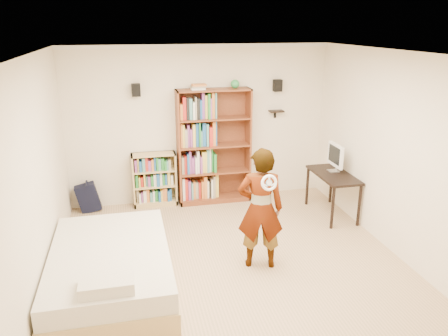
# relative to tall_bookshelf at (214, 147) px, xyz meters

# --- Properties ---
(ground) EXTENTS (4.50, 5.00, 0.01)m
(ground) POSITION_rel_tall_bookshelf_xyz_m (-0.21, -2.32, -0.99)
(ground) COLOR tan
(ground) RESTS_ON ground
(room_shell) EXTENTS (4.52, 5.02, 2.71)m
(room_shell) POSITION_rel_tall_bookshelf_xyz_m (-0.21, -2.32, 0.77)
(room_shell) COLOR #EEE2CC
(room_shell) RESTS_ON ground
(crown_molding) EXTENTS (4.50, 5.00, 0.06)m
(crown_molding) POSITION_rel_tall_bookshelf_xyz_m (-0.21, -2.32, 1.68)
(crown_molding) COLOR silver
(crown_molding) RESTS_ON room_shell
(speaker_left) EXTENTS (0.14, 0.12, 0.20)m
(speaker_left) POSITION_rel_tall_bookshelf_xyz_m (-1.26, 0.08, 1.01)
(speaker_left) COLOR black
(speaker_left) RESTS_ON room_shell
(speaker_right) EXTENTS (0.14, 0.12, 0.20)m
(speaker_right) POSITION_rel_tall_bookshelf_xyz_m (1.14, 0.08, 1.01)
(speaker_right) COLOR black
(speaker_right) RESTS_ON room_shell
(wall_shelf) EXTENTS (0.25, 0.16, 0.02)m
(wall_shelf) POSITION_rel_tall_bookshelf_xyz_m (1.14, 0.09, 0.56)
(wall_shelf) COLOR black
(wall_shelf) RESTS_ON room_shell
(tall_bookshelf) EXTENTS (1.25, 0.37, 1.99)m
(tall_bookshelf) POSITION_rel_tall_bookshelf_xyz_m (0.00, 0.00, 0.00)
(tall_bookshelf) COLOR brown
(tall_bookshelf) RESTS_ON ground
(low_bookshelf) EXTENTS (0.74, 0.28, 0.93)m
(low_bookshelf) POSITION_rel_tall_bookshelf_xyz_m (-1.04, 0.04, -0.53)
(low_bookshelf) COLOR tan
(low_bookshelf) RESTS_ON ground
(computer_desk) EXTENTS (0.52, 1.05, 0.71)m
(computer_desk) POSITION_rel_tall_bookshelf_xyz_m (1.76, -1.02, -0.64)
(computer_desk) COLOR black
(computer_desk) RESTS_ON ground
(imac) EXTENTS (0.09, 0.46, 0.46)m
(imac) POSITION_rel_tall_bookshelf_xyz_m (1.81, -0.90, -0.05)
(imac) COLOR white
(imac) RESTS_ON computer_desk
(daybed) EXTENTS (1.39, 2.13, 0.63)m
(daybed) POSITION_rel_tall_bookshelf_xyz_m (-1.74, -2.38, -0.68)
(daybed) COLOR silver
(daybed) RESTS_ON ground
(person) EXTENTS (0.66, 0.51, 1.60)m
(person) POSITION_rel_tall_bookshelf_xyz_m (0.13, -2.27, -0.19)
(person) COLOR black
(person) RESTS_ON ground
(wii_wheel) EXTENTS (0.20, 0.07, 0.20)m
(wii_wheel) POSITION_rel_tall_bookshelf_xyz_m (0.13, -2.57, 0.26)
(wii_wheel) COLOR white
(wii_wheel) RESTS_ON person
(navy_bag) EXTENTS (0.39, 0.26, 0.50)m
(navy_bag) POSITION_rel_tall_bookshelf_xyz_m (-2.16, 0.01, -0.74)
(navy_bag) COLOR black
(navy_bag) RESTS_ON ground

